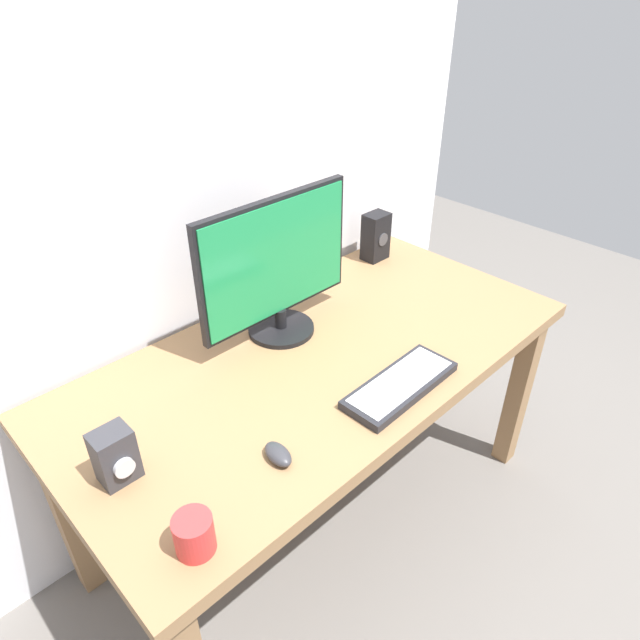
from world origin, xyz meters
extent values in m
plane|color=slate|center=(0.00, 0.00, 0.00)|extent=(6.00, 6.00, 0.00)
cube|color=silver|center=(0.00, 0.44, 1.50)|extent=(2.28, 0.04, 3.00)
cube|color=#936D47|center=(0.00, 0.00, 0.72)|extent=(1.60, 0.79, 0.04)
cube|color=#936D47|center=(0.74, -0.33, 0.35)|extent=(0.07, 0.07, 0.70)
cube|color=#936D47|center=(-0.74, 0.33, 0.35)|extent=(0.07, 0.07, 0.70)
cube|color=#936D47|center=(0.74, 0.33, 0.35)|extent=(0.07, 0.07, 0.70)
cylinder|color=black|center=(-0.01, 0.17, 0.75)|extent=(0.21, 0.21, 0.02)
cylinder|color=black|center=(-0.01, 0.17, 0.79)|extent=(0.04, 0.04, 0.06)
cube|color=black|center=(-0.01, 0.19, 1.00)|extent=(0.55, 0.02, 0.38)
cube|color=#1E8C4C|center=(-0.01, 0.17, 1.00)|extent=(0.53, 0.01, 0.35)
cube|color=#232328|center=(0.04, -0.27, 0.75)|extent=(0.37, 0.15, 0.03)
cube|color=silver|center=(0.04, -0.27, 0.77)|extent=(0.34, 0.12, 0.00)
ellipsoid|color=#333338|center=(-0.37, -0.23, 0.76)|extent=(0.06, 0.09, 0.03)
cube|color=black|center=(0.59, 0.30, 0.83)|extent=(0.10, 0.07, 0.19)
cylinder|color=#3F3F44|center=(0.59, 0.26, 0.83)|extent=(0.05, 0.00, 0.05)
cube|color=#333338|center=(-0.67, -0.02, 0.81)|extent=(0.09, 0.07, 0.14)
cylinder|color=silver|center=(-0.67, -0.06, 0.80)|extent=(0.05, 0.01, 0.05)
cylinder|color=red|center=(-0.65, -0.30, 0.78)|extent=(0.08, 0.08, 0.09)
camera|label=1|loc=(-0.95, -0.97, 1.76)|focal=31.37mm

